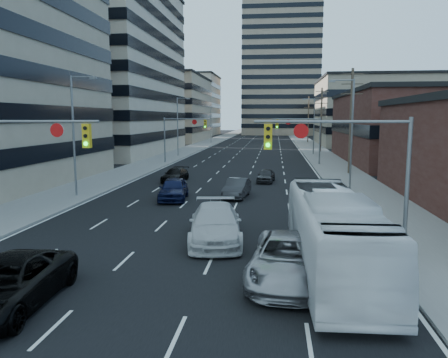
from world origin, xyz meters
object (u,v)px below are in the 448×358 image
at_px(silver_suv, 289,259).
at_px(white_van, 215,224).
at_px(sedan_blue, 174,189).
at_px(black_pickup, 6,284).
at_px(transit_bus, 333,233).

bearing_deg(silver_suv, white_van, 130.38).
xyz_separation_m(silver_suv, sedan_blue, (-7.89, 15.17, -0.02)).
bearing_deg(white_van, silver_suv, -62.39).
bearing_deg(black_pickup, silver_suv, 18.38).
relative_size(black_pickup, sedan_blue, 1.20).
distance_m(black_pickup, transit_bus, 11.52).
bearing_deg(transit_bus, black_pickup, -158.96).
relative_size(black_pickup, transit_bus, 0.51).
bearing_deg(transit_bus, sedan_blue, 122.18).
bearing_deg(sedan_blue, black_pickup, -99.46).
xyz_separation_m(white_van, silver_suv, (3.38, -4.78, -0.04)).
distance_m(white_van, silver_suv, 5.85).
distance_m(black_pickup, silver_suv, 9.52).
bearing_deg(white_van, sedan_blue, 105.82).
xyz_separation_m(silver_suv, transit_bus, (1.69, 1.09, 0.73)).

